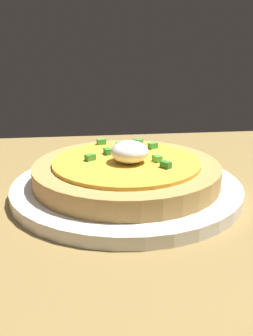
% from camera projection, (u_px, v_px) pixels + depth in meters
% --- Properties ---
extents(dining_table, '(1.20, 0.79, 0.02)m').
position_uv_depth(dining_table, '(95.00, 232.00, 0.45)').
color(dining_table, olive).
rests_on(dining_table, ground).
extents(plate, '(0.30, 0.30, 0.02)m').
position_uv_depth(plate, '(126.00, 188.00, 0.53)').
color(plate, silver).
rests_on(plate, dining_table).
extents(pizza, '(0.24, 0.24, 0.06)m').
position_uv_depth(pizza, '(127.00, 171.00, 0.52)').
color(pizza, tan).
rests_on(pizza, plate).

